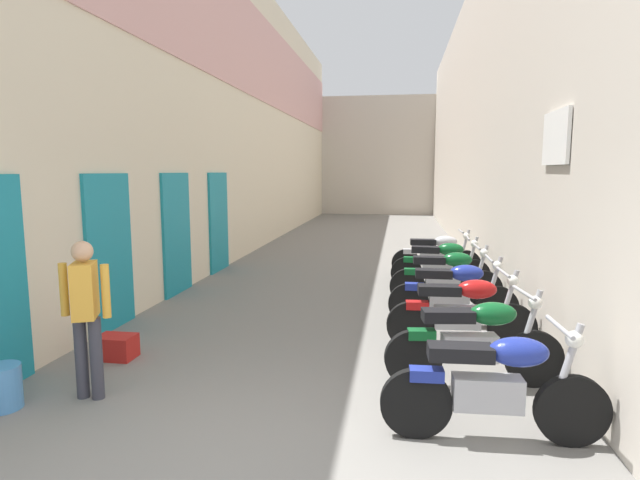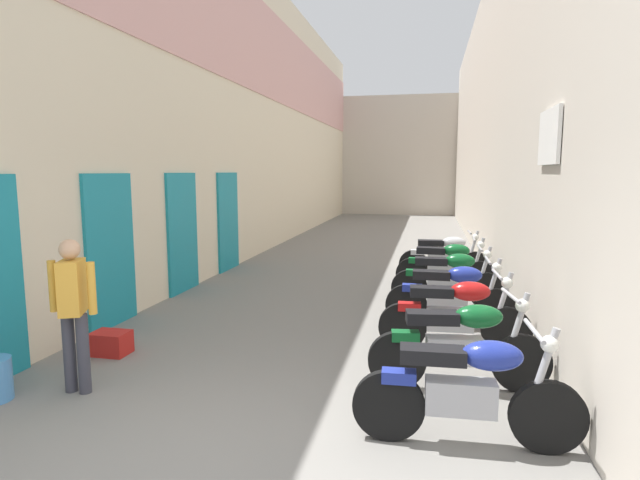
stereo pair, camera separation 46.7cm
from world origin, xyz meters
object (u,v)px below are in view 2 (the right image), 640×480
(motorcycle_nearest, at_px, (468,388))
(motorcycle_sixth, at_px, (446,265))
(motorcycle_third, at_px, (455,313))
(motorcycle_fourth, at_px, (452,294))
(motorcycle_fifth, at_px, (449,277))
(motorcycle_seventh, at_px, (445,256))
(pedestrian_by_doorway, at_px, (73,304))
(motorcycle_second, at_px, (460,343))
(plastic_crate, at_px, (111,343))

(motorcycle_nearest, xyz_separation_m, motorcycle_sixth, (-0.00, 5.57, 0.00))
(motorcycle_third, distance_m, motorcycle_fourth, 1.03)
(motorcycle_fifth, distance_m, motorcycle_sixth, 1.14)
(motorcycle_third, relative_size, motorcycle_seventh, 1.00)
(motorcycle_seventh, xyz_separation_m, pedestrian_by_doorway, (-3.79, -6.38, 0.42))
(motorcycle_second, bearing_deg, motorcycle_third, 90.00)
(motorcycle_second, distance_m, motorcycle_fifth, 3.31)
(pedestrian_by_doorway, bearing_deg, motorcycle_third, 27.60)
(motorcycle_nearest, relative_size, motorcycle_fifth, 1.00)
(motorcycle_seventh, height_order, plastic_crate, motorcycle_seventh)
(motorcycle_third, bearing_deg, motorcycle_seventh, 90.00)
(motorcycle_third, distance_m, pedestrian_by_doorway, 4.30)
(motorcycle_fifth, distance_m, plastic_crate, 5.19)
(motorcycle_fourth, xyz_separation_m, pedestrian_by_doorway, (-3.79, -3.01, 0.42))
(motorcycle_second, bearing_deg, motorcycle_fifth, 90.00)
(motorcycle_fourth, relative_size, motorcycle_seventh, 1.00)
(motorcycle_third, xyz_separation_m, motorcycle_sixth, (-0.00, 3.33, 0.00))
(motorcycle_seventh, bearing_deg, motorcycle_fifth, -90.00)
(motorcycle_fourth, distance_m, pedestrian_by_doorway, 4.86)
(motorcycle_fourth, bearing_deg, motorcycle_seventh, 90.00)
(pedestrian_by_doorway, bearing_deg, motorcycle_fourth, 38.49)
(motorcycle_fifth, relative_size, plastic_crate, 4.21)
(motorcycle_fourth, distance_m, motorcycle_fifth, 1.15)
(motorcycle_third, bearing_deg, pedestrian_by_doorway, -152.40)
(motorcycle_seventh, bearing_deg, pedestrian_by_doorway, -120.71)
(motorcycle_nearest, relative_size, pedestrian_by_doorway, 1.18)
(motorcycle_sixth, height_order, motorcycle_seventh, same)
(motorcycle_fourth, height_order, pedestrian_by_doorway, pedestrian_by_doorway)
(motorcycle_seventh, height_order, pedestrian_by_doorway, pedestrian_by_doorway)
(motorcycle_nearest, bearing_deg, motorcycle_second, 90.00)
(motorcycle_second, distance_m, plastic_crate, 4.14)
(motorcycle_fifth, relative_size, motorcycle_sixth, 1.00)
(motorcycle_nearest, height_order, motorcycle_fifth, same)
(motorcycle_nearest, bearing_deg, motorcycle_fourth, 90.00)
(pedestrian_by_doorway, bearing_deg, plastic_crate, 107.80)
(motorcycle_second, xyz_separation_m, pedestrian_by_doorway, (-3.79, -0.86, 0.42))
(motorcycle_fifth, distance_m, pedestrian_by_doorway, 5.65)
(motorcycle_third, height_order, motorcycle_seventh, same)
(motorcycle_nearest, height_order, motorcycle_second, same)
(motorcycle_nearest, height_order, motorcycle_fourth, same)
(motorcycle_nearest, bearing_deg, motorcycle_seventh, 90.00)
(motorcycle_sixth, bearing_deg, motorcycle_fifth, -90.00)
(motorcycle_sixth, bearing_deg, plastic_crate, -134.00)
(motorcycle_nearest, distance_m, motorcycle_second, 1.11)
(motorcycle_fifth, distance_m, motorcycle_seventh, 2.22)
(motorcycle_nearest, xyz_separation_m, pedestrian_by_doorway, (-3.79, 0.26, 0.42))
(motorcycle_second, bearing_deg, motorcycle_fourth, 90.00)
(pedestrian_by_doorway, xyz_separation_m, plastic_crate, (-0.33, 1.04, -0.78))
(pedestrian_by_doorway, bearing_deg, motorcycle_seventh, 59.29)
(pedestrian_by_doorway, bearing_deg, motorcycle_nearest, -3.86)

